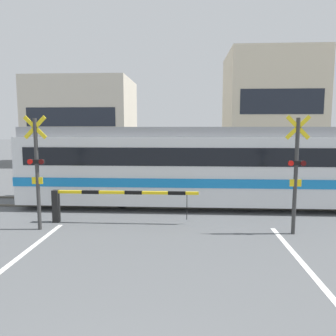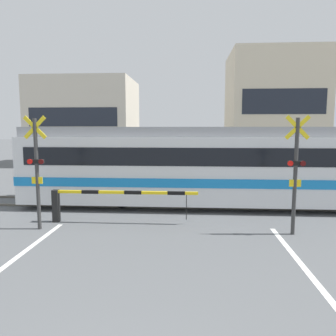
% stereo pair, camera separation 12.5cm
% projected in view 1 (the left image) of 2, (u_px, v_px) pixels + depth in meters
% --- Properties ---
extents(rail_track_near, '(50.00, 0.10, 0.08)m').
position_uv_depth(rail_track_near, '(169.00, 207.00, 12.32)').
color(rail_track_near, '#5B564C').
rests_on(rail_track_near, ground_plane).
extents(rail_track_far, '(50.00, 0.10, 0.08)m').
position_uv_depth(rail_track_far, '(171.00, 199.00, 13.74)').
color(rail_track_far, '#5B564C').
rests_on(rail_track_far, ground_plane).
extents(commuter_train, '(20.05, 2.93, 3.05)m').
position_uv_depth(commuter_train, '(284.00, 164.00, 12.59)').
color(commuter_train, silver).
rests_on(commuter_train, ground_plane).
extents(crossing_barrier_near, '(4.66, 0.20, 1.05)m').
position_uv_depth(crossing_barrier_near, '(97.00, 199.00, 10.38)').
color(crossing_barrier_near, black).
rests_on(crossing_barrier_near, ground_plane).
extents(crossing_barrier_far, '(4.66, 0.20, 1.05)m').
position_uv_depth(crossing_barrier_far, '(218.00, 175.00, 15.53)').
color(crossing_barrier_far, black).
rests_on(crossing_barrier_far, ground_plane).
extents(crossing_signal_left, '(0.68, 0.15, 3.37)m').
position_uv_depth(crossing_signal_left, '(37.00, 168.00, 9.57)').
color(crossing_signal_left, '#333333').
rests_on(crossing_signal_left, ground_plane).
extents(crossing_signal_right, '(0.68, 0.15, 3.37)m').
position_uv_depth(crossing_signal_right, '(296.00, 169.00, 9.16)').
color(crossing_signal_right, '#333333').
rests_on(crossing_signal_right, ground_plane).
extents(pedestrian, '(0.38, 0.22, 1.56)m').
position_uv_depth(pedestrian, '(154.00, 164.00, 19.55)').
color(pedestrian, '#33384C').
rests_on(pedestrian, ground_plane).
extents(building_left_of_street, '(7.88, 6.35, 6.90)m').
position_uv_depth(building_left_of_street, '(84.00, 122.00, 27.04)').
color(building_left_of_street, beige).
rests_on(building_left_of_street, ground_plane).
extents(building_right_of_street, '(6.90, 6.35, 8.81)m').
position_uv_depth(building_right_of_street, '(270.00, 110.00, 26.09)').
color(building_right_of_street, beige).
rests_on(building_right_of_street, ground_plane).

